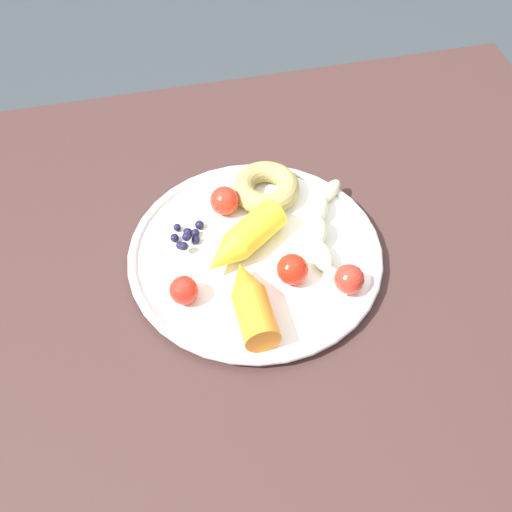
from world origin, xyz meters
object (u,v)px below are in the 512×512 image
Objects in this scene: donut at (266,188)px; tomato_extra at (184,290)px; plate at (256,257)px; tomato_near at (224,201)px; tomato_mid at (292,269)px; dining_table at (218,313)px; banana at (322,232)px; tomato_far at (349,279)px; blueberry_pile at (187,236)px; carrot_orange at (251,301)px; carrot_yellow at (243,240)px.

tomato_extra is (0.13, 0.15, 0.00)m from donut.
plate is 0.11m from tomato_extra.
donut is 0.06m from tomato_near.
tomato_mid is (-0.03, 0.04, 0.02)m from plate.
dining_table is at bearing -28.96° from tomato_mid.
banana is at bearing -163.52° from tomato_extra.
blueberry_pile is at bearing -34.30° from tomato_far.
donut is at bearing -165.18° from tomato_near.
plate is 8.37× the size of tomato_mid.
blueberry_pile is at bearing -59.01° from dining_table.
banana is 5.06× the size of tomato_mid.
tomato_near is at bearing -90.55° from carrot_orange.
plate is at bearing 6.36° from banana.
dining_table is 0.15m from tomato_extra.
banana is at bearing -84.29° from tomato_far.
tomato_near reaches higher than donut.
tomato_mid reaches higher than dining_table.
dining_table is 29.31× the size of tomato_mid.
plate is at bearing 105.17° from tomato_near.
carrot_yellow reaches higher than donut.
tomato_mid is (0.00, 0.14, 0.00)m from donut.
carrot_orange is at bearing 31.29° from tomato_mid.
carrot_orange is at bearing 153.95° from tomato_extra.
tomato_near is (-0.03, -0.08, 0.13)m from dining_table.
carrot_orange is 0.19m from donut.
dining_table is 0.16m from tomato_near.
dining_table is 9.81× the size of carrot_orange.
tomato_near is (0.02, -0.08, 0.02)m from plate.
tomato_far is 1.06× the size of tomato_extra.
tomato_extra reaches higher than donut.
tomato_mid is (-0.11, 0.09, 0.01)m from blueberry_pile.
blueberry_pile is (0.08, -0.05, 0.01)m from plate.
blueberry_pile is (0.06, -0.03, -0.01)m from carrot_yellow.
tomato_mid reaches higher than plate.
tomato_mid is at bearing 151.04° from dining_table.
plate is 9.23× the size of tomato_extra.
tomato_extra is at bearing 78.60° from blueberry_pile.
carrot_orange reaches higher than blueberry_pile.
tomato_mid is 0.13m from tomato_extra.
tomato_near is 0.15m from tomato_extra.
dining_table is at bearing -4.33° from plate.
tomato_near is (0.01, -0.07, -0.00)m from carrot_yellow.
donut is 2.59× the size of tomato_extra.
tomato_mid reaches higher than blueberry_pile.
banana is 0.13m from tomato_near.
tomato_far reaches higher than donut.
tomato_mid is at bearing -24.94° from tomato_far.
carrot_yellow is 2.41× the size of blueberry_pile.
carrot_orange is 0.93× the size of carrot_yellow.
blueberry_pile is 0.07m from tomato_near.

